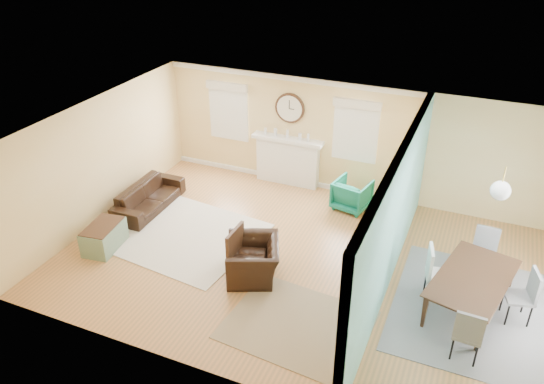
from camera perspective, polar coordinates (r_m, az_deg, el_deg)
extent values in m
plane|color=#9E7043|center=(10.02, 3.57, -7.66)|extent=(9.00, 9.00, 0.00)
cube|color=#E3BC70|center=(11.89, 8.72, 5.49)|extent=(9.00, 0.02, 2.60)
cube|color=#E3BC70|center=(7.06, -4.64, -12.55)|extent=(9.00, 0.02, 2.60)
cube|color=#E3BC70|center=(11.41, -18.02, 3.30)|extent=(0.02, 6.00, 2.60)
cube|color=white|center=(8.73, 4.09, 6.18)|extent=(9.00, 6.00, 0.02)
cube|color=#E3BC70|center=(10.22, 14.43, 0.79)|extent=(0.12, 3.20, 2.60)
cube|color=#E3BC70|center=(7.02, 8.57, -13.15)|extent=(0.12, 1.00, 2.60)
cube|color=#E3BC70|center=(7.52, 12.03, -0.08)|extent=(0.12, 1.80, 0.40)
cube|color=white|center=(8.96, 12.00, -4.70)|extent=(0.04, 0.12, 2.20)
cube|color=white|center=(7.53, 8.97, -11.77)|extent=(0.04, 0.12, 2.20)
cube|color=white|center=(7.62, 11.37, -1.29)|extent=(0.04, 1.92, 0.12)
cube|color=#66B8B2|center=(9.00, 13.27, -3.16)|extent=(0.02, 6.00, 2.60)
cube|color=white|center=(12.51, 1.69, 3.27)|extent=(1.50, 0.24, 1.10)
cube|color=white|center=(12.24, 1.67, 5.66)|extent=(1.70, 0.30, 0.08)
cube|color=black|center=(12.61, 1.85, 3.25)|extent=(0.85, 0.02, 0.75)
cube|color=gold|center=(12.55, 1.66, 2.72)|extent=(0.85, 0.02, 0.62)
cylinder|color=#412A1A|center=(12.08, 1.93, 9.01)|extent=(0.70, 0.06, 0.70)
cylinder|color=silver|center=(12.05, 1.87, 8.95)|extent=(0.60, 0.01, 0.60)
cube|color=black|center=(12.01, 1.87, 9.40)|extent=(0.02, 0.01, 0.20)
cube|color=black|center=(12.02, 2.13, 8.91)|extent=(0.12, 0.01, 0.02)
cube|color=white|center=(12.80, -4.62, 8.66)|extent=(0.90, 0.03, 1.30)
cube|color=white|center=(12.77, -4.68, 8.62)|extent=(1.00, 0.04, 1.40)
cube|color=beige|center=(12.53, -4.89, 11.26)|extent=(1.05, 0.10, 0.18)
cube|color=white|center=(11.77, 9.02, 6.53)|extent=(0.90, 0.03, 1.30)
cube|color=white|center=(11.74, 8.98, 6.48)|extent=(1.00, 0.04, 1.40)
cube|color=beige|center=(11.48, 9.17, 9.32)|extent=(1.05, 0.10, 0.18)
cylinder|color=gold|center=(8.41, 23.69, 1.63)|extent=(0.02, 0.02, 0.30)
sphere|color=white|center=(8.52, 23.37, 0.14)|extent=(0.30, 0.30, 0.30)
cube|color=beige|center=(10.92, -9.42, -4.57)|extent=(3.09, 2.76, 0.02)
cube|color=#967D63|center=(8.75, 2.76, -14.07)|extent=(2.34, 1.97, 0.01)
cube|color=gray|center=(9.58, 20.39, -11.75)|extent=(2.40, 3.00, 0.01)
imported|color=black|center=(11.87, -13.11, -0.53)|extent=(0.78, 1.90, 0.55)
imported|color=black|center=(9.53, -2.03, -7.28)|extent=(1.26, 1.32, 0.68)
imported|color=#027961|center=(11.67, 8.59, -0.26)|extent=(0.85, 0.86, 0.67)
cube|color=gray|center=(10.79, -17.61, -4.64)|extent=(0.65, 0.95, 0.49)
cube|color=#412A1A|center=(10.65, -17.81, -3.49)|extent=(0.62, 0.90, 0.02)
cube|color=#9C754D|center=(10.38, 11.42, -4.14)|extent=(0.54, 1.63, 0.80)
cube|color=#412A1A|center=(9.94, 9.32, -4.52)|extent=(0.01, 0.43, 0.22)
cube|color=#412A1A|center=(10.09, 9.20, -5.80)|extent=(0.01, 0.43, 0.22)
cube|color=#412A1A|center=(10.34, 10.01, -3.13)|extent=(0.01, 0.43, 0.22)
cube|color=#412A1A|center=(10.49, 9.89, -4.39)|extent=(0.01, 0.43, 0.22)
cube|color=#412A1A|center=(10.75, 10.66, -1.85)|extent=(0.01, 0.43, 0.22)
cube|color=#412A1A|center=(10.89, 10.53, -3.07)|extent=(0.01, 0.43, 0.22)
imported|color=black|center=(10.01, 11.71, -0.59)|extent=(0.25, 1.17, 0.67)
cylinder|color=white|center=(9.67, 10.16, -7.77)|extent=(0.35, 0.35, 0.52)
imported|color=#337F33|center=(9.40, 10.40, -5.48)|extent=(0.49, 0.50, 0.42)
imported|color=#412A1A|center=(9.38, 20.72, -10.24)|extent=(1.45, 2.06, 0.66)
cube|color=gray|center=(10.17, 21.74, -6.33)|extent=(0.43, 0.43, 0.05)
cube|color=gray|center=(10.04, 21.99, -5.19)|extent=(0.41, 0.07, 0.49)
cylinder|color=black|center=(10.44, 22.51, -7.10)|extent=(0.03, 0.03, 0.41)
cylinder|color=black|center=(10.16, 22.32, -8.12)|extent=(0.03, 0.03, 0.41)
cylinder|color=black|center=(10.44, 20.71, -6.71)|extent=(0.03, 0.03, 0.41)
cylinder|color=black|center=(10.16, 20.46, -7.72)|extent=(0.03, 0.03, 0.41)
cube|color=gray|center=(8.46, 20.32, -14.08)|extent=(0.43, 0.43, 0.05)
cube|color=gray|center=(8.31, 20.61, -12.84)|extent=(0.41, 0.07, 0.49)
cylinder|color=black|center=(8.49, 18.76, -15.73)|extent=(0.03, 0.03, 0.41)
cylinder|color=black|center=(8.74, 19.10, -14.29)|extent=(0.03, 0.03, 0.41)
cylinder|color=black|center=(8.50, 21.03, -16.20)|extent=(0.03, 0.03, 0.41)
cylinder|color=black|center=(8.75, 21.30, -14.75)|extent=(0.03, 0.03, 0.41)
cube|color=white|center=(9.35, 17.57, -8.63)|extent=(0.53, 0.53, 0.05)
cube|color=white|center=(9.19, 17.81, -7.32)|extent=(0.14, 0.44, 0.53)
cylinder|color=black|center=(9.61, 16.19, -9.11)|extent=(0.03, 0.03, 0.44)
cylinder|color=black|center=(9.67, 18.32, -9.26)|extent=(0.03, 0.03, 0.44)
cylinder|color=black|center=(9.33, 16.32, -10.46)|extent=(0.03, 0.03, 0.44)
cylinder|color=black|center=(9.39, 18.53, -10.60)|extent=(0.03, 0.03, 0.44)
cube|color=gray|center=(9.40, 25.01, -10.22)|extent=(0.52, 0.52, 0.05)
cube|color=gray|center=(9.26, 25.33, -9.01)|extent=(0.16, 0.42, 0.50)
cylinder|color=black|center=(9.48, 25.96, -12.00)|extent=(0.03, 0.03, 0.42)
cylinder|color=black|center=(9.37, 23.96, -12.00)|extent=(0.03, 0.03, 0.42)
cylinder|color=black|center=(9.72, 25.43, -10.71)|extent=(0.03, 0.03, 0.42)
cylinder|color=black|center=(9.62, 23.48, -10.70)|extent=(0.03, 0.03, 0.42)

